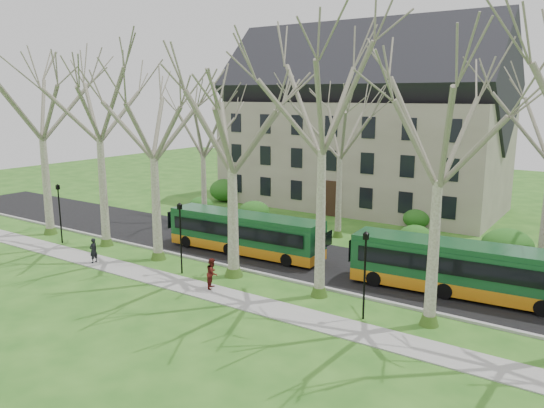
{
  "coord_description": "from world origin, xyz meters",
  "views": [
    {
      "loc": [
        15.86,
        -23.4,
        10.67
      ],
      "look_at": [
        -2.06,
        3.0,
        4.09
      ],
      "focal_mm": 35.0,
      "sensor_mm": 36.0,
      "label": 1
    }
  ],
  "objects_px": {
    "bus_follow": "(461,268)",
    "pedestrian_a": "(93,250)",
    "pedestrian_b": "(212,273)",
    "bus_lead": "(245,233)"
  },
  "relations": [
    {
      "from": "bus_lead",
      "to": "pedestrian_b",
      "type": "distance_m",
      "value": 6.93
    },
    {
      "from": "bus_lead",
      "to": "bus_follow",
      "type": "xyz_separation_m",
      "value": [
        14.29,
        0.38,
        0.06
      ]
    },
    {
      "from": "pedestrian_a",
      "to": "pedestrian_b",
      "type": "distance_m",
      "value": 9.35
    },
    {
      "from": "bus_follow",
      "to": "pedestrian_a",
      "type": "distance_m",
      "value": 22.38
    },
    {
      "from": "bus_lead",
      "to": "pedestrian_b",
      "type": "xyz_separation_m",
      "value": [
        2.57,
        -6.42,
        -0.54
      ]
    },
    {
      "from": "bus_lead",
      "to": "pedestrian_a",
      "type": "xyz_separation_m",
      "value": [
        -6.75,
        -7.22,
        -0.59
      ]
    },
    {
      "from": "bus_lead",
      "to": "pedestrian_a",
      "type": "distance_m",
      "value": 9.91
    },
    {
      "from": "bus_lead",
      "to": "pedestrian_b",
      "type": "relative_size",
      "value": 6.53
    },
    {
      "from": "bus_follow",
      "to": "pedestrian_b",
      "type": "bearing_deg",
      "value": -154.49
    },
    {
      "from": "pedestrian_a",
      "to": "bus_lead",
      "type": "bearing_deg",
      "value": 130.44
    }
  ]
}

